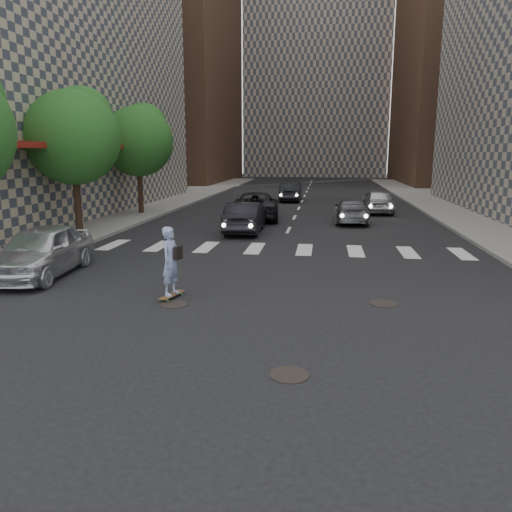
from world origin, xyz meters
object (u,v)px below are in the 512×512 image
at_px(traffic_car_b, 352,211).
at_px(skateboarder, 171,261).
at_px(traffic_car_a, 245,217).
at_px(traffic_car_e, 291,192).
at_px(traffic_car_d, 377,201).
at_px(silver_sedan, 41,251).
at_px(tree_b, 75,133).
at_px(traffic_car_c, 256,206).
at_px(tree_c, 139,138).

bearing_deg(traffic_car_b, skateboarder, 71.91).
height_order(traffic_car_a, traffic_car_e, traffic_car_a).
bearing_deg(traffic_car_d, silver_sedan, 54.13).
xyz_separation_m(traffic_car_a, traffic_car_d, (7.12, 9.04, 0.02)).
height_order(tree_b, traffic_car_b, tree_b).
distance_m(traffic_car_a, traffic_car_b, 6.73).
distance_m(traffic_car_b, traffic_car_e, 12.63).
xyz_separation_m(traffic_car_c, traffic_car_d, (7.30, 4.04, -0.02)).
height_order(traffic_car_a, traffic_car_d, traffic_car_d).
height_order(tree_c, traffic_car_a, tree_c).
height_order(skateboarder, traffic_car_a, skateboarder).
relative_size(silver_sedan, traffic_car_c, 0.83).
height_order(silver_sedan, traffic_car_a, silver_sedan).
relative_size(traffic_car_c, traffic_car_d, 1.26).
xyz_separation_m(silver_sedan, traffic_car_a, (4.97, 9.36, -0.05)).
relative_size(skateboarder, traffic_car_a, 0.43).
bearing_deg(traffic_car_a, traffic_car_c, -89.41).
bearing_deg(tree_b, tree_c, 90.00).
height_order(tree_c, silver_sedan, tree_c).
bearing_deg(traffic_car_a, tree_b, 12.67).
bearing_deg(traffic_car_e, tree_c, 48.95).
bearing_deg(tree_c, traffic_car_a, -39.59).
bearing_deg(traffic_car_c, silver_sedan, 65.92).
bearing_deg(traffic_car_c, tree_b, 37.81).
distance_m(silver_sedan, traffic_car_a, 10.60).
bearing_deg(tree_c, traffic_car_b, -8.77).
height_order(tree_c, traffic_car_d, tree_c).
xyz_separation_m(tree_c, traffic_car_a, (7.42, -6.14, -3.90)).
height_order(tree_b, traffic_car_e, tree_b).
relative_size(traffic_car_b, traffic_car_d, 1.01).
xyz_separation_m(skateboarder, silver_sedan, (-4.77, 1.86, -0.21)).
bearing_deg(skateboarder, traffic_car_e, 102.84).
bearing_deg(traffic_car_b, traffic_car_d, -109.18).
xyz_separation_m(traffic_car_a, traffic_car_e, (1.12, 16.10, -0.01)).
bearing_deg(traffic_car_e, silver_sedan, 76.12).
xyz_separation_m(tree_b, traffic_car_c, (7.25, 6.86, -3.86)).
xyz_separation_m(tree_b, silver_sedan, (2.45, -7.50, -3.85)).
relative_size(skateboarder, traffic_car_d, 0.43).
distance_m(tree_b, traffic_car_d, 18.59).
xyz_separation_m(skateboarder, traffic_car_d, (7.31, 20.26, -0.25)).
distance_m(skateboarder, traffic_car_b, 16.34).
height_order(tree_b, traffic_car_c, tree_b).
bearing_deg(silver_sedan, traffic_car_d, 52.31).
height_order(traffic_car_a, traffic_car_b, traffic_car_a).
height_order(skateboarder, silver_sedan, skateboarder).
height_order(tree_b, traffic_car_a, tree_b).
relative_size(tree_b, traffic_car_b, 1.46).
height_order(silver_sedan, traffic_car_b, silver_sedan).
distance_m(traffic_car_a, traffic_car_e, 16.14).
bearing_deg(traffic_car_e, tree_b, 64.14).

